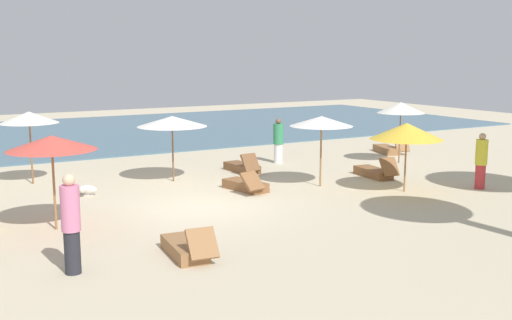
{
  "coord_description": "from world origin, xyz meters",
  "views": [
    {
      "loc": [
        -6.76,
        -14.7,
        4.02
      ],
      "look_at": [
        1.78,
        0.15,
        1.1
      ],
      "focal_mm": 43.45,
      "sensor_mm": 36.0,
      "label": 1
    }
  ],
  "objects_px": {
    "umbrella_0": "(401,108)",
    "lounger_2": "(375,172)",
    "lounger_5": "(243,167)",
    "dog": "(87,190)",
    "person_4": "(278,141)",
    "umbrella_4": "(407,131)",
    "person_2": "(71,223)",
    "umbrella_2": "(172,121)",
    "umbrella_5": "(321,121)",
    "lounger_1": "(388,149)",
    "umbrella_3": "(52,143)",
    "umbrella_7": "(29,117)",
    "lounger_0": "(186,248)",
    "person_0": "(481,161)",
    "lounger_3": "(246,185)"
  },
  "relations": [
    {
      "from": "umbrella_2",
      "to": "lounger_1",
      "type": "height_order",
      "value": "umbrella_2"
    },
    {
      "from": "lounger_5",
      "to": "person_4",
      "type": "height_order",
      "value": "person_4"
    },
    {
      "from": "umbrella_2",
      "to": "person_4",
      "type": "relative_size",
      "value": 1.33
    },
    {
      "from": "lounger_1",
      "to": "person_4",
      "type": "relative_size",
      "value": 1.04
    },
    {
      "from": "umbrella_5",
      "to": "person_4",
      "type": "bearing_deg",
      "value": 75.67
    },
    {
      "from": "person_2",
      "to": "person_4",
      "type": "xyz_separation_m",
      "value": [
        9.6,
        8.19,
        -0.13
      ]
    },
    {
      "from": "umbrella_3",
      "to": "lounger_0",
      "type": "bearing_deg",
      "value": -60.87
    },
    {
      "from": "umbrella_3",
      "to": "lounger_1",
      "type": "relative_size",
      "value": 1.26
    },
    {
      "from": "lounger_1",
      "to": "umbrella_2",
      "type": "bearing_deg",
      "value": -174.66
    },
    {
      "from": "umbrella_7",
      "to": "lounger_0",
      "type": "relative_size",
      "value": 1.32
    },
    {
      "from": "umbrella_4",
      "to": "person_2",
      "type": "relative_size",
      "value": 1.13
    },
    {
      "from": "umbrella_2",
      "to": "umbrella_5",
      "type": "xyz_separation_m",
      "value": [
        3.64,
        -3.01,
        0.09
      ]
    },
    {
      "from": "umbrella_2",
      "to": "person_4",
      "type": "bearing_deg",
      "value": 14.0
    },
    {
      "from": "lounger_5",
      "to": "dog",
      "type": "distance_m",
      "value": 5.73
    },
    {
      "from": "lounger_1",
      "to": "lounger_2",
      "type": "distance_m",
      "value": 5.28
    },
    {
      "from": "umbrella_0",
      "to": "umbrella_2",
      "type": "relative_size",
      "value": 1.02
    },
    {
      "from": "umbrella_4",
      "to": "lounger_1",
      "type": "relative_size",
      "value": 1.22
    },
    {
      "from": "lounger_0",
      "to": "lounger_3",
      "type": "bearing_deg",
      "value": 49.8
    },
    {
      "from": "lounger_0",
      "to": "dog",
      "type": "xyz_separation_m",
      "value": [
        -0.3,
        6.47,
        -0.0
      ]
    },
    {
      "from": "umbrella_0",
      "to": "lounger_2",
      "type": "height_order",
      "value": "umbrella_0"
    },
    {
      "from": "umbrella_0",
      "to": "umbrella_7",
      "type": "distance_m",
      "value": 13.0
    },
    {
      "from": "person_0",
      "to": "lounger_2",
      "type": "bearing_deg",
      "value": 117.55
    },
    {
      "from": "umbrella_0",
      "to": "dog",
      "type": "distance_m",
      "value": 11.81
    },
    {
      "from": "umbrella_3",
      "to": "lounger_5",
      "type": "bearing_deg",
      "value": 29.66
    },
    {
      "from": "umbrella_7",
      "to": "lounger_3",
      "type": "height_order",
      "value": "umbrella_7"
    },
    {
      "from": "lounger_0",
      "to": "lounger_5",
      "type": "xyz_separation_m",
      "value": [
        5.35,
        7.41,
        0.0
      ]
    },
    {
      "from": "umbrella_2",
      "to": "umbrella_5",
      "type": "height_order",
      "value": "umbrella_5"
    },
    {
      "from": "umbrella_4",
      "to": "umbrella_3",
      "type": "bearing_deg",
      "value": 174.21
    },
    {
      "from": "umbrella_3",
      "to": "person_0",
      "type": "xyz_separation_m",
      "value": [
        12.15,
        -1.85,
        -1.18
      ]
    },
    {
      "from": "umbrella_7",
      "to": "lounger_3",
      "type": "xyz_separation_m",
      "value": [
        5.34,
        -4.22,
        -1.93
      ]
    },
    {
      "from": "umbrella_0",
      "to": "lounger_1",
      "type": "bearing_deg",
      "value": 58.18
    },
    {
      "from": "person_2",
      "to": "dog",
      "type": "bearing_deg",
      "value": 73.1
    },
    {
      "from": "person_0",
      "to": "lounger_0",
      "type": "bearing_deg",
      "value": -171.95
    },
    {
      "from": "lounger_0",
      "to": "lounger_5",
      "type": "bearing_deg",
      "value": 54.15
    },
    {
      "from": "umbrella_2",
      "to": "umbrella_3",
      "type": "height_order",
      "value": "umbrella_3"
    },
    {
      "from": "lounger_2",
      "to": "person_0",
      "type": "height_order",
      "value": "person_0"
    },
    {
      "from": "umbrella_3",
      "to": "dog",
      "type": "relative_size",
      "value": 3.5
    },
    {
      "from": "lounger_1",
      "to": "person_4",
      "type": "xyz_separation_m",
      "value": [
        -5.19,
        0.25,
        0.66
      ]
    },
    {
      "from": "lounger_1",
      "to": "lounger_3",
      "type": "xyz_separation_m",
      "value": [
        -8.56,
        -3.34,
        -0.0
      ]
    },
    {
      "from": "umbrella_7",
      "to": "person_0",
      "type": "distance_m",
      "value": 13.91
    },
    {
      "from": "umbrella_2",
      "to": "lounger_2",
      "type": "relative_size",
      "value": 1.3
    },
    {
      "from": "person_2",
      "to": "dog",
      "type": "xyz_separation_m",
      "value": [
        1.92,
        6.33,
        -0.79
      ]
    },
    {
      "from": "person_0",
      "to": "umbrella_3",
      "type": "bearing_deg",
      "value": 171.33
    },
    {
      "from": "umbrella_2",
      "to": "person_2",
      "type": "bearing_deg",
      "value": -124.88
    },
    {
      "from": "lounger_2",
      "to": "lounger_5",
      "type": "relative_size",
      "value": 1.01
    },
    {
      "from": "lounger_2",
      "to": "lounger_5",
      "type": "bearing_deg",
      "value": 138.91
    },
    {
      "from": "umbrella_2",
      "to": "umbrella_4",
      "type": "relative_size",
      "value": 1.05
    },
    {
      "from": "person_4",
      "to": "umbrella_4",
      "type": "bearing_deg",
      "value": -83.67
    },
    {
      "from": "umbrella_2",
      "to": "lounger_2",
      "type": "xyz_separation_m",
      "value": [
        6.07,
        -2.71,
        -1.76
      ]
    },
    {
      "from": "lounger_1",
      "to": "person_4",
      "type": "distance_m",
      "value": 5.24
    }
  ]
}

